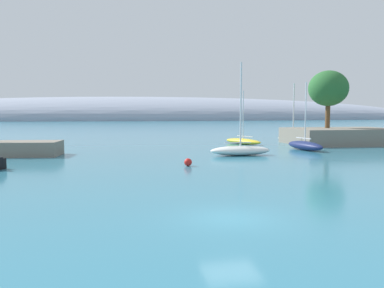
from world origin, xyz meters
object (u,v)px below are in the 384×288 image
object	(u,v)px
sailboat_yellow_near_shore	(243,141)
mooring_buoy_red	(188,162)
sailboat_sand_end_of_line	(293,138)
tree_clump_shore	(328,89)
sailboat_white_outer_mooring	(240,150)
sailboat_navy_mid_mooring	(305,145)

from	to	relation	value
sailboat_yellow_near_shore	mooring_buoy_red	bearing A→B (deg)	126.87
sailboat_sand_end_of_line	tree_clump_shore	bearing A→B (deg)	21.00
tree_clump_shore	sailboat_yellow_near_shore	size ratio (longest dim) A/B	1.09
sailboat_white_outer_mooring	mooring_buoy_red	distance (m)	10.21
tree_clump_shore	sailboat_yellow_near_shore	xyz separation A→B (m)	(-12.54, 1.26, -7.60)
sailboat_yellow_near_shore	sailboat_navy_mid_mooring	world-z (taller)	sailboat_navy_mid_mooring
sailboat_sand_end_of_line	mooring_buoy_red	xyz separation A→B (m)	(-21.27, -25.19, -0.17)
sailboat_yellow_near_shore	mooring_buoy_red	distance (m)	24.90
sailboat_yellow_near_shore	sailboat_navy_mid_mooring	size ratio (longest dim) A/B	0.93
tree_clump_shore	sailboat_white_outer_mooring	xyz separation A→B (m)	(-17.48, -13.19, -7.46)
sailboat_white_outer_mooring	mooring_buoy_red	world-z (taller)	sailboat_white_outer_mooring
sailboat_yellow_near_shore	sailboat_sand_end_of_line	distance (m)	9.89
sailboat_white_outer_mooring	mooring_buoy_red	xyz separation A→B (m)	(-7.03, -7.40, -0.27)
sailboat_yellow_near_shore	sailboat_navy_mid_mooring	xyz separation A→B (m)	(4.72, -9.98, 0.13)
sailboat_white_outer_mooring	sailboat_sand_end_of_line	bearing A→B (deg)	51.99
mooring_buoy_red	sailboat_sand_end_of_line	bearing A→B (deg)	49.82
sailboat_white_outer_mooring	sailboat_yellow_near_shore	bearing A→B (deg)	71.80
tree_clump_shore	sailboat_yellow_near_shore	bearing A→B (deg)	174.28
sailboat_navy_mid_mooring	mooring_buoy_red	distance (m)	20.47
tree_clump_shore	sailboat_sand_end_of_line	bearing A→B (deg)	125.12
sailboat_navy_mid_mooring	mooring_buoy_red	bearing A→B (deg)	-61.35
mooring_buoy_red	sailboat_white_outer_mooring	bearing A→B (deg)	46.45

